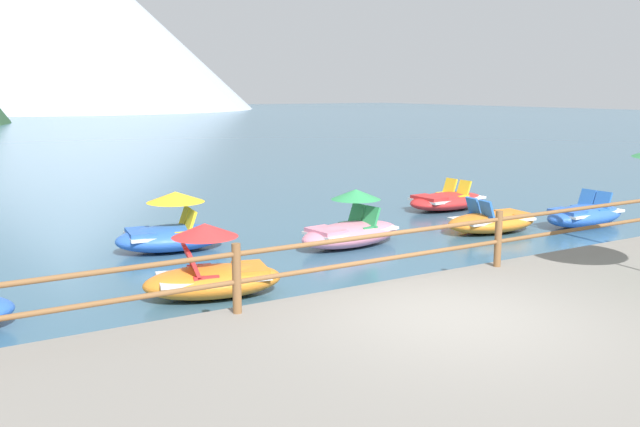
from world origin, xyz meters
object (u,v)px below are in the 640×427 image
Objects in this scene: pedal_boat_4 at (213,273)px; pedal_boat_5 at (584,215)px; pedal_boat_3 at (492,221)px; pedal_boat_6 at (172,231)px; pedal_boat_7 at (447,200)px; pedal_boat_2 at (351,228)px.

pedal_boat_5 is (10.14, 0.80, -0.12)m from pedal_boat_4.
pedal_boat_5 is (2.49, -0.65, 0.02)m from pedal_boat_3.
pedal_boat_3 is 2.57m from pedal_boat_5.
pedal_boat_6 is 8.37m from pedal_boat_7.
pedal_boat_6 reaches higher than pedal_boat_7.
pedal_boat_4 is at bearing -169.32° from pedal_boat_3.
pedal_boat_7 is (4.86, 2.47, -0.14)m from pedal_boat_2.
pedal_boat_2 is at bearing -24.58° from pedal_boat_6.
pedal_boat_2 reaches higher than pedal_boat_3.
pedal_boat_2 is 1.00× the size of pedal_boat_7.
pedal_boat_4 is 1.00× the size of pedal_boat_6.
pedal_boat_7 is at bearing 6.06° from pedal_boat_6.
pedal_boat_2 is 1.04× the size of pedal_boat_5.
pedal_boat_3 is (3.70, -0.46, -0.13)m from pedal_boat_2.
pedal_boat_6 is (0.49, 3.49, 0.02)m from pedal_boat_4.
pedal_boat_3 is 3.15m from pedal_boat_7.
pedal_boat_4 is at bearing -98.00° from pedal_boat_6.
pedal_boat_5 is (6.19, -1.11, -0.11)m from pedal_boat_2.
pedal_boat_4 is 9.84m from pedal_boat_7.
pedal_boat_2 is at bearing -153.07° from pedal_boat_7.
pedal_boat_3 is 1.01× the size of pedal_boat_4.
pedal_boat_4 is at bearing -175.51° from pedal_boat_5.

